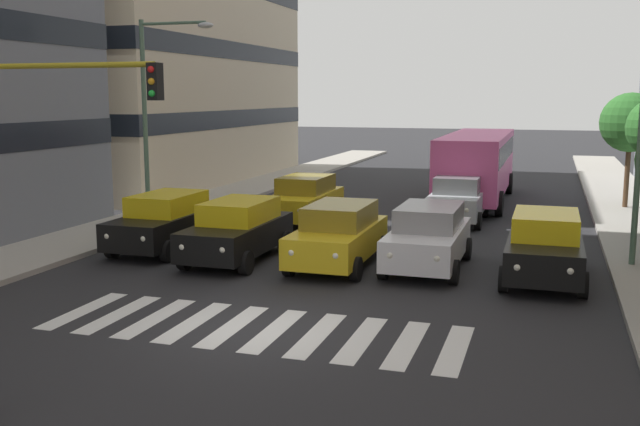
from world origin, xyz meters
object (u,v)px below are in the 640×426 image
car_4 (166,221)px  street_lamp_right (156,102)px  traffic_light_gantry (29,138)px  car_2 (339,234)px  car_row2_0 (305,199)px  car_row2_1 (458,198)px  street_lamp_left (622,95)px  car_0 (545,246)px  car_3 (238,230)px  bus_behind_traffic (477,160)px  street_tree_3 (631,123)px  car_1 (428,237)px

car_4 → street_lamp_right: size_ratio=0.63×
car_4 → traffic_light_gantry: traffic_light_gantry is taller
car_2 → car_row2_0: 7.04m
car_row2_1 → street_lamp_left: 8.74m
car_row2_1 → street_lamp_left: street_lamp_left is taller
car_0 → car_3: same height
bus_behind_traffic → street_tree_3: 6.33m
traffic_light_gantry → street_lamp_left: size_ratio=0.74×
car_1 → car_2: (2.41, 0.44, 0.00)m
car_4 → car_row2_1: 11.02m
bus_behind_traffic → street_lamp_left: 12.79m
bus_behind_traffic → car_row2_1: bearing=88.4°
car_row2_0 → street_lamp_left: street_lamp_left is taller
bus_behind_traffic → traffic_light_gantry: bearing=67.3°
street_lamp_right → car_3: bearing=142.3°
car_2 → car_4: 5.63m
car_2 → street_lamp_right: street_lamp_right is taller
street_lamp_left → street_lamp_right: size_ratio=1.05×
car_3 → street_tree_3: bearing=-131.0°
car_3 → car_row2_1: (-5.18, -8.37, 0.00)m
bus_behind_traffic → street_tree_3: street_tree_3 is taller
car_3 → car_row2_1: 9.84m
traffic_light_gantry → street_lamp_right: bearing=-77.4°
car_2 → street_tree_3: (-8.47, -12.89, 2.69)m
car_row2_1 → street_lamp_right: 11.45m
traffic_light_gantry → bus_behind_traffic: bearing=-112.7°
car_row2_0 → street_lamp_left: bearing=157.4°
car_1 → car_row2_0: size_ratio=1.00×
traffic_light_gantry → street_lamp_right: 9.04m
car_1 → street_lamp_left: bearing=-161.9°
car_4 → car_row2_1: same height
car_1 → car_3: (5.34, 0.66, 0.00)m
car_row2_1 → street_lamp_right: street_lamp_right is taller
car_2 → street_lamp_left: (-7.18, -2.00, 3.81)m
car_2 → car_row2_0: same height
bus_behind_traffic → street_lamp_right: (9.90, 10.22, 2.59)m
car_4 → street_lamp_left: (-12.79, -1.58, 3.81)m
car_2 → car_row2_1: bearing=-105.5°
car_0 → car_3: 8.37m
bus_behind_traffic → street_lamp_right: bearing=45.9°
car_row2_0 → bus_behind_traffic: bus_behind_traffic is taller
car_2 → car_3: (2.93, 0.22, 0.00)m
car_2 → car_row2_1: size_ratio=1.00×
car_row2_0 → traffic_light_gantry: size_ratio=0.81×
car_row2_1 → car_row2_0: bearing=18.9°
car_3 → car_row2_0: bearing=-88.1°
car_row2_1 → bus_behind_traffic: 5.47m
bus_behind_traffic → car_2: bearing=79.9°
car_1 → car_3: bearing=7.1°
car_1 → traffic_light_gantry: 10.31m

